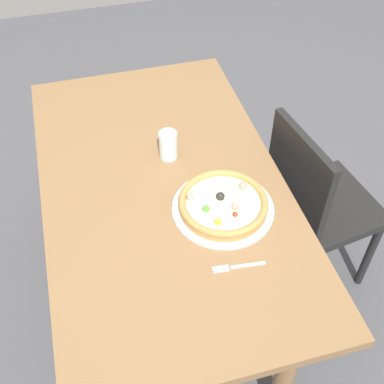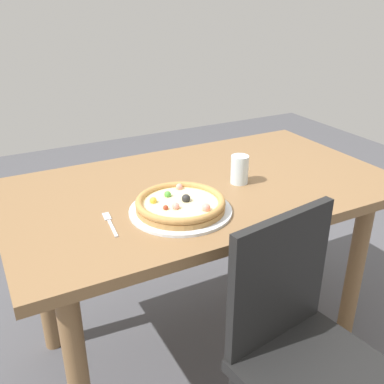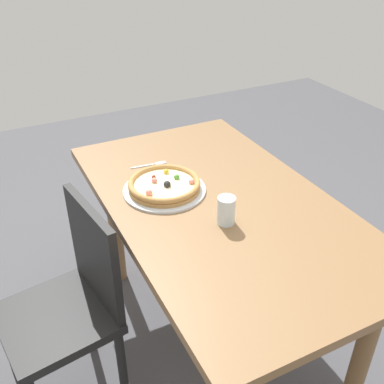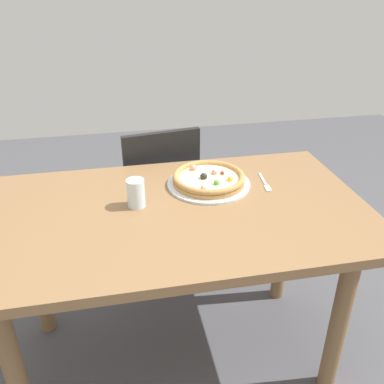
{
  "view_description": "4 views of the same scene",
  "coord_description": "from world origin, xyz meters",
  "px_view_note": "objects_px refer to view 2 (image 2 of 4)",
  "views": [
    {
      "loc": [
        -1.21,
        0.22,
        2.02
      ],
      "look_at": [
        -0.09,
        -0.08,
        0.79
      ],
      "focal_mm": 46.25,
      "sensor_mm": 36.0,
      "label": 1
    },
    {
      "loc": [
        -0.75,
        -1.33,
        1.45
      ],
      "look_at": [
        -0.09,
        -0.08,
        0.79
      ],
      "focal_mm": 41.01,
      "sensor_mm": 36.0,
      "label": 2
    },
    {
      "loc": [
        1.28,
        -0.77,
        1.75
      ],
      "look_at": [
        -0.09,
        -0.08,
        0.79
      ],
      "focal_mm": 41.89,
      "sensor_mm": 36.0,
      "label": 3
    },
    {
      "loc": [
        0.2,
        1.32,
        1.57
      ],
      "look_at": [
        -0.09,
        -0.08,
        0.79
      ],
      "focal_mm": 39.0,
      "sensor_mm": 36.0,
      "label": 4
    }
  ],
  "objects_px": {
    "drinking_glass": "(240,169)",
    "dining_table": "(202,210)",
    "chair_near": "(304,352)",
    "plate": "(181,211)",
    "fork": "(110,222)",
    "pizza": "(180,204)"
  },
  "relations": [
    {
      "from": "chair_near",
      "to": "plate",
      "type": "relative_size",
      "value": 2.59
    },
    {
      "from": "chair_near",
      "to": "fork",
      "type": "distance_m",
      "value": 0.7
    },
    {
      "from": "plate",
      "to": "fork",
      "type": "bearing_deg",
      "value": 170.86
    },
    {
      "from": "drinking_glass",
      "to": "dining_table",
      "type": "bearing_deg",
      "value": 157.87
    },
    {
      "from": "chair_near",
      "to": "pizza",
      "type": "xyz_separation_m",
      "value": [
        -0.16,
        0.47,
        0.31
      ]
    },
    {
      "from": "dining_table",
      "to": "drinking_glass",
      "type": "distance_m",
      "value": 0.22
    },
    {
      "from": "dining_table",
      "to": "pizza",
      "type": "relative_size",
      "value": 4.92
    },
    {
      "from": "pizza",
      "to": "drinking_glass",
      "type": "height_order",
      "value": "drinking_glass"
    },
    {
      "from": "drinking_glass",
      "to": "pizza",
      "type": "bearing_deg",
      "value": -159.71
    },
    {
      "from": "pizza",
      "to": "plate",
      "type": "bearing_deg",
      "value": -126.42
    },
    {
      "from": "dining_table",
      "to": "pizza",
      "type": "height_order",
      "value": "pizza"
    },
    {
      "from": "plate",
      "to": "drinking_glass",
      "type": "bearing_deg",
      "value": 20.3
    },
    {
      "from": "fork",
      "to": "dining_table",
      "type": "bearing_deg",
      "value": -66.68
    },
    {
      "from": "chair_near",
      "to": "drinking_glass",
      "type": "xyz_separation_m",
      "value": [
        0.14,
        0.58,
        0.34
      ]
    },
    {
      "from": "pizza",
      "to": "dining_table",
      "type": "bearing_deg",
      "value": 43.78
    },
    {
      "from": "chair_near",
      "to": "drinking_glass",
      "type": "bearing_deg",
      "value": -112.28
    },
    {
      "from": "chair_near",
      "to": "plate",
      "type": "distance_m",
      "value": 0.57
    },
    {
      "from": "pizza",
      "to": "fork",
      "type": "height_order",
      "value": "pizza"
    },
    {
      "from": "dining_table",
      "to": "fork",
      "type": "height_order",
      "value": "fork"
    },
    {
      "from": "plate",
      "to": "drinking_glass",
      "type": "xyz_separation_m",
      "value": [
        0.31,
        0.11,
        0.05
      ]
    },
    {
      "from": "chair_near",
      "to": "drinking_glass",
      "type": "relative_size",
      "value": 8.14
    },
    {
      "from": "drinking_glass",
      "to": "plate",
      "type": "bearing_deg",
      "value": -159.7
    }
  ]
}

